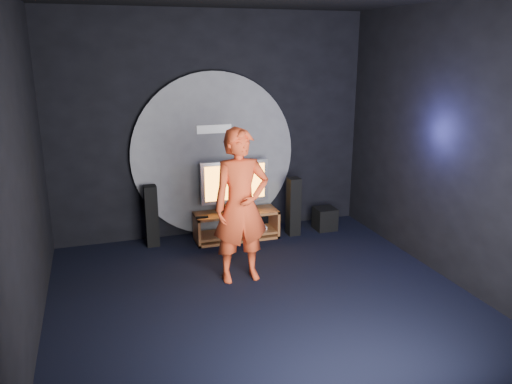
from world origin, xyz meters
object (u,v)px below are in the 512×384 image
Objects in this scene: media_console at (237,227)px; tower_speaker_right at (293,206)px; subwoofer at (325,219)px; tv at (235,184)px; tower_speaker_left at (151,216)px; player at (241,206)px.

media_console is 0.97m from tower_speaker_right.
media_console is 1.52m from subwoofer.
tv reaches higher than tower_speaker_left.
player is (-0.34, -1.39, 0.80)m from media_console.
player is at bearing -102.69° from tv.
tower_speaker_right is at bearing 45.16° from player.
media_console is at bearing -83.71° from tv.
tower_speaker_left is at bearing 176.28° from subwoofer.
media_console is 0.66× the size of player.
player reaches higher than subwoofer.
tv is 1.50m from player.
tower_speaker_right is at bearing -5.81° from media_console.
tv is at bearing 96.29° from media_console.
tv is (-0.01, 0.07, 0.70)m from media_console.
media_console reaches higher than subwoofer.
tower_speaker_left reaches higher than media_console.
player reaches higher than tower_speaker_right.
media_console is 0.70m from tv.
tower_speaker_right is 1.88m from player.
tower_speaker_right is 2.56× the size of subwoofer.
media_console is 1.34m from tower_speaker_left.
tower_speaker_left is at bearing 173.78° from media_console.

